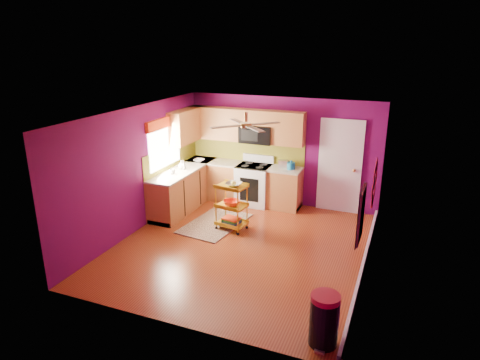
% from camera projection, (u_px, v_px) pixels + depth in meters
% --- Properties ---
extents(ground, '(5.00, 5.00, 0.00)m').
position_uv_depth(ground, '(242.00, 246.00, 8.06)').
color(ground, maroon).
rests_on(ground, ground).
extents(room_envelope, '(4.54, 5.04, 2.52)m').
position_uv_depth(room_envelope, '(243.00, 163.00, 7.54)').
color(room_envelope, '#600B4F').
rests_on(room_envelope, ground).
extents(lower_cabinets, '(2.81, 2.31, 0.94)m').
position_uv_depth(lower_cabinets, '(217.00, 187.00, 10.00)').
color(lower_cabinets, '#965629').
rests_on(lower_cabinets, ground).
extents(electric_range, '(0.76, 0.66, 1.13)m').
position_uv_depth(electric_range, '(254.00, 184.00, 10.02)').
color(electric_range, white).
rests_on(electric_range, ground).
extents(upper_cabinetry, '(2.80, 2.30, 1.26)m').
position_uv_depth(upper_cabinetry, '(227.00, 127.00, 9.85)').
color(upper_cabinetry, '#965629').
rests_on(upper_cabinetry, ground).
extents(left_window, '(0.08, 1.35, 1.08)m').
position_uv_depth(left_window, '(164.00, 136.00, 9.22)').
color(left_window, white).
rests_on(left_window, ground).
extents(panel_door, '(0.95, 0.11, 2.15)m').
position_uv_depth(panel_door, '(340.00, 167.00, 9.43)').
color(panel_door, white).
rests_on(panel_door, ground).
extents(right_wall_art, '(0.04, 2.74, 1.04)m').
position_uv_depth(right_wall_art, '(369.00, 196.00, 6.52)').
color(right_wall_art, black).
rests_on(right_wall_art, ground).
extents(ceiling_fan, '(1.01, 1.01, 0.26)m').
position_uv_depth(ceiling_fan, '(246.00, 124.00, 7.52)').
color(ceiling_fan, '#BF8C3F').
rests_on(ceiling_fan, ground).
extents(shag_rug, '(1.16, 1.70, 0.02)m').
position_uv_depth(shag_rug, '(215.00, 223.00, 9.03)').
color(shag_rug, black).
rests_on(shag_rug, ground).
extents(rolling_cart, '(0.64, 0.51, 1.06)m').
position_uv_depth(rolling_cart, '(232.00, 205.00, 8.62)').
color(rolling_cart, gold).
rests_on(rolling_cart, ground).
extents(trash_can, '(0.38, 0.41, 0.71)m').
position_uv_depth(trash_can, '(324.00, 320.00, 5.39)').
color(trash_can, black).
rests_on(trash_can, ground).
extents(teal_kettle, '(0.18, 0.18, 0.21)m').
position_uv_depth(teal_kettle, '(291.00, 166.00, 9.56)').
color(teal_kettle, '#146E9A').
rests_on(teal_kettle, lower_cabinets).
extents(toaster, '(0.22, 0.15, 0.18)m').
position_uv_depth(toaster, '(284.00, 164.00, 9.67)').
color(toaster, beige).
rests_on(toaster, lower_cabinets).
extents(soap_bottle_a, '(0.09, 0.09, 0.19)m').
position_uv_depth(soap_bottle_a, '(183.00, 165.00, 9.57)').
color(soap_bottle_a, '#EA3F72').
rests_on(soap_bottle_a, lower_cabinets).
extents(soap_bottle_b, '(0.15, 0.15, 0.19)m').
position_uv_depth(soap_bottle_b, '(181.00, 165.00, 9.57)').
color(soap_bottle_b, white).
rests_on(soap_bottle_b, lower_cabinets).
extents(counter_dish, '(0.25, 0.25, 0.06)m').
position_uv_depth(counter_dish, '(199.00, 160.00, 10.16)').
color(counter_dish, white).
rests_on(counter_dish, lower_cabinets).
extents(counter_cup, '(0.13, 0.13, 0.10)m').
position_uv_depth(counter_cup, '(172.00, 172.00, 9.24)').
color(counter_cup, white).
rests_on(counter_cup, lower_cabinets).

